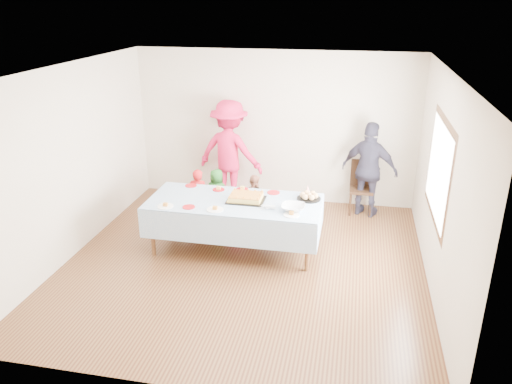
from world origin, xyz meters
TOP-DOWN VIEW (x-y plane):
  - ground at (0.00, 0.00)m, footprint 5.00×5.00m
  - room_walls at (0.05, 0.00)m, footprint 5.04×5.04m
  - party_table at (-0.23, 0.38)m, footprint 2.50×1.10m
  - birthday_cake at (-0.07, 0.43)m, footprint 0.53×0.41m
  - rolls_tray at (0.82, 0.66)m, footprint 0.35×0.35m
  - punch_bowl at (0.65, 0.21)m, footprint 0.34×0.34m
  - party_hat at (0.78, 0.84)m, footprint 0.09×0.09m
  - fork_pile at (0.29, 0.21)m, footprint 0.24×0.18m
  - plate_red_far_a at (-1.04, 0.84)m, footprint 0.18×0.18m
  - plate_red_far_b at (-0.57, 0.75)m, footprint 0.18×0.18m
  - plate_red_far_c at (-0.22, 0.83)m, footprint 0.19×0.19m
  - plate_red_far_d at (0.27, 0.80)m, footprint 0.19×0.19m
  - plate_red_near at (-0.80, 0.02)m, footprint 0.18×0.18m
  - plate_white_left at (-1.13, -0.02)m, footprint 0.23×0.23m
  - plate_white_mid at (-0.41, 0.01)m, footprint 0.24×0.24m
  - plate_white_right at (0.65, 0.04)m, footprint 0.22×0.22m
  - dining_chair at (1.59, 2.20)m, footprint 0.40×0.40m
  - toddler_left at (-1.03, 1.14)m, footprint 0.35×0.24m
  - toddler_mid at (-0.81, 1.47)m, footprint 0.45×0.33m
  - toddler_right at (-0.16, 1.45)m, footprint 0.48×0.43m
  - adult_left at (-0.76, 2.20)m, footprint 1.32×0.92m
  - adult_right at (1.69, 2.06)m, footprint 1.04×0.69m

SIDE VIEW (x-z plane):
  - ground at x=0.00m, z-range 0.00..0.00m
  - toddler_right at x=-0.16m, z-range 0.00..0.81m
  - toddler_mid at x=-0.81m, z-range 0.00..0.85m
  - toddler_left at x=-1.03m, z-range 0.00..0.95m
  - dining_chair at x=1.59m, z-range 0.05..0.97m
  - party_table at x=-0.23m, z-range 0.33..1.11m
  - plate_red_far_a at x=-1.04m, z-range 0.78..0.79m
  - plate_red_far_b at x=-0.57m, z-range 0.78..0.79m
  - plate_red_far_c at x=-0.22m, z-range 0.78..0.79m
  - plate_red_far_d at x=0.27m, z-range 0.78..0.79m
  - plate_red_near at x=-0.80m, z-range 0.78..0.79m
  - plate_white_left at x=-1.13m, z-range 0.78..0.79m
  - plate_white_mid at x=-0.41m, z-range 0.78..0.79m
  - plate_white_right at x=0.65m, z-range 0.78..0.79m
  - fork_pile at x=0.29m, z-range 0.78..0.85m
  - adult_right at x=1.69m, z-range 0.00..1.63m
  - punch_bowl at x=0.65m, z-range 0.78..0.86m
  - rolls_tray at x=0.82m, z-range 0.77..0.88m
  - birthday_cake at x=-0.07m, z-range 0.78..0.87m
  - party_hat at x=0.78m, z-range 0.78..0.93m
  - adult_left at x=-0.76m, z-range 0.00..1.87m
  - room_walls at x=0.05m, z-range 0.41..3.13m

